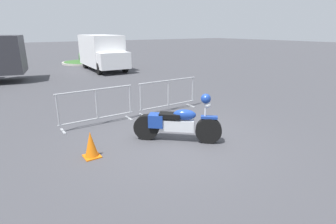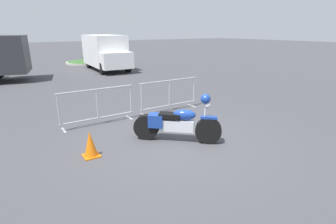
# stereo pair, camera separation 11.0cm
# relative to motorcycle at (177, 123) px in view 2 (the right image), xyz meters

# --- Properties ---
(ground_plane) EXTENTS (120.00, 120.00, 0.00)m
(ground_plane) POSITION_rel_motorcycle_xyz_m (-0.10, -0.03, -0.47)
(ground_plane) COLOR #424247
(motorcycle) EXTENTS (1.73, 1.60, 1.23)m
(motorcycle) POSITION_rel_motorcycle_xyz_m (0.00, 0.00, 0.00)
(motorcycle) COLOR black
(motorcycle) RESTS_ON ground
(crowd_barrier_near) EXTENTS (2.21, 0.45, 1.07)m
(crowd_barrier_near) POSITION_rel_motorcycle_xyz_m (-1.24, 2.22, 0.08)
(crowd_barrier_near) COLOR #9EA0A5
(crowd_barrier_near) RESTS_ON ground
(crowd_barrier_far) EXTENTS (2.21, 0.45, 1.07)m
(crowd_barrier_far) POSITION_rel_motorcycle_xyz_m (1.24, 2.22, 0.08)
(crowd_barrier_far) COLOR #9EA0A5
(crowd_barrier_far) RESTS_ON ground
(delivery_van) EXTENTS (2.20, 5.09, 2.31)m
(delivery_van) POSITION_rel_motorcycle_xyz_m (2.87, 12.64, 0.77)
(delivery_van) COLOR white
(delivery_van) RESTS_ON ground
(planter_island) EXTENTS (3.63, 3.63, 1.21)m
(planter_island) POSITION_rel_motorcycle_xyz_m (3.01, 17.07, -0.12)
(planter_island) COLOR #ADA89E
(planter_island) RESTS_ON ground
(traffic_cone) EXTENTS (0.34, 0.34, 0.59)m
(traffic_cone) POSITION_rel_motorcycle_xyz_m (-2.05, 0.33, -0.18)
(traffic_cone) COLOR orange
(traffic_cone) RESTS_ON ground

